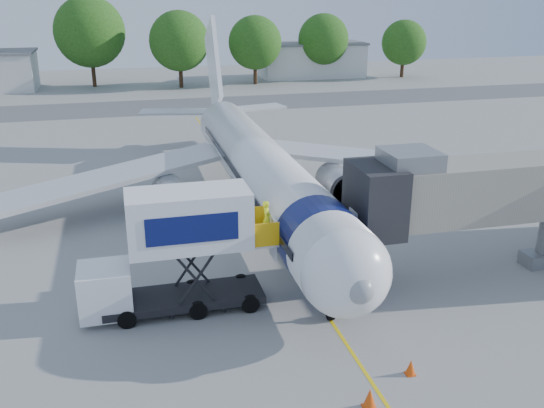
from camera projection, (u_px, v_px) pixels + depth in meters
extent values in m
plane|color=gray|center=(275.00, 236.00, 34.83)|extent=(160.00, 160.00, 0.00)
cube|color=yellow|center=(275.00, 236.00, 34.83)|extent=(0.15, 70.00, 0.01)
cube|color=#59595B|center=(188.00, 105.00, 73.14)|extent=(120.00, 10.00, 0.01)
cylinder|color=white|center=(263.00, 172.00, 36.55)|extent=(3.70, 28.00, 3.70)
sphere|color=white|center=(345.00, 272.00, 23.78)|extent=(3.70, 3.70, 3.70)
sphere|color=gray|center=(360.00, 290.00, 22.37)|extent=(1.10, 1.10, 1.10)
cone|color=white|center=(217.00, 117.00, 52.06)|extent=(3.70, 6.00, 3.70)
cube|color=white|center=(214.00, 66.00, 51.55)|extent=(0.35, 7.26, 8.29)
cube|color=#BABDC0|center=(377.00, 158.00, 42.06)|extent=(16.17, 9.32, 1.42)
cube|color=#BABDC0|center=(110.00, 177.00, 37.90)|extent=(16.17, 9.32, 1.42)
cylinder|color=#999BA0|center=(339.00, 184.00, 39.77)|extent=(2.10, 3.60, 2.10)
cylinder|color=#999BA0|center=(170.00, 198.00, 37.22)|extent=(2.10, 3.60, 2.10)
cube|color=black|center=(348.00, 264.00, 23.35)|extent=(2.60, 1.39, 0.81)
cylinder|color=#0B1351|center=(321.00, 242.00, 26.52)|extent=(3.73, 2.00, 3.73)
cylinder|color=silver|center=(330.00, 304.00, 25.91)|extent=(0.16, 0.16, 1.50)
cylinder|color=black|center=(330.00, 313.00, 26.06)|extent=(0.25, 0.64, 0.64)
cylinder|color=black|center=(290.00, 193.00, 40.75)|extent=(0.35, 0.90, 0.90)
cylinder|color=black|center=(214.00, 199.00, 39.55)|extent=(0.35, 0.90, 0.90)
cube|color=gray|center=(493.00, 189.00, 29.03)|extent=(13.60, 2.60, 2.80)
cube|color=black|center=(375.00, 199.00, 27.63)|extent=(2.00, 3.20, 3.20)
cube|color=slate|center=(410.00, 159.00, 27.39)|extent=(2.40, 2.40, 0.80)
cube|color=slate|center=(543.00, 258.00, 31.21)|extent=(2.20, 1.20, 0.70)
cylinder|color=black|center=(528.00, 260.00, 31.01)|extent=(0.30, 0.70, 0.70)
cube|color=black|center=(184.00, 297.00, 26.87)|extent=(7.00, 2.30, 0.35)
cube|color=white|center=(105.00, 290.00, 25.84)|extent=(2.20, 2.20, 2.10)
cube|color=black|center=(104.00, 280.00, 25.69)|extent=(1.90, 2.10, 0.70)
cube|color=white|center=(189.00, 219.00, 25.71)|extent=(5.20, 2.40, 2.50)
cube|color=#0B1351|center=(192.00, 229.00, 24.60)|extent=(3.80, 0.04, 1.20)
cube|color=silver|center=(261.00, 238.00, 26.85)|extent=(1.10, 2.20, 0.10)
cube|color=#EFAE0C|center=(267.00, 235.00, 25.70)|extent=(1.10, 0.06, 1.10)
cube|color=#EFAE0C|center=(256.00, 218.00, 27.62)|extent=(1.10, 0.06, 1.10)
cylinder|color=black|center=(250.00, 304.00, 26.61)|extent=(0.80, 0.25, 0.80)
cylinder|color=black|center=(241.00, 283.00, 28.53)|extent=(0.80, 0.25, 0.80)
cylinder|color=black|center=(127.00, 319.00, 25.39)|extent=(0.80, 0.25, 0.80)
cylinder|color=black|center=(126.00, 296.00, 27.30)|extent=(0.80, 0.25, 0.80)
imported|color=#EBFF1A|center=(267.00, 219.00, 26.61)|extent=(0.55, 0.69, 1.66)
cube|color=#0B1351|center=(428.00, 408.00, 18.76)|extent=(2.24, 1.93, 0.38)
cone|color=#E9490C|center=(411.00, 367.00, 22.35)|extent=(0.39, 0.39, 0.62)
cube|color=#E9490C|center=(410.00, 374.00, 22.45)|extent=(0.35, 0.35, 0.04)
cone|color=#E9490C|center=(370.00, 398.00, 20.54)|extent=(0.49, 0.49, 0.77)
cube|color=#E9490C|center=(369.00, 407.00, 20.66)|extent=(0.44, 0.44, 0.04)
cube|color=silver|center=(312.00, 61.00, 95.62)|extent=(16.00, 7.00, 5.00)
cube|color=slate|center=(312.00, 43.00, 94.72)|extent=(16.40, 7.40, 0.30)
cylinder|color=#382314|center=(93.00, 71.00, 86.22)|extent=(0.56, 0.56, 4.41)
sphere|color=#204612|center=(90.00, 32.00, 84.40)|extent=(9.79, 9.79, 9.79)
cylinder|color=#382314|center=(181.00, 74.00, 85.58)|extent=(0.56, 0.56, 3.73)
sphere|color=#204612|center=(179.00, 41.00, 84.04)|extent=(8.30, 8.30, 8.30)
cylinder|color=#382314|center=(255.00, 72.00, 88.64)|extent=(0.56, 0.56, 3.45)
sphere|color=#204612|center=(255.00, 43.00, 87.21)|extent=(7.66, 7.66, 7.66)
cylinder|color=#382314|center=(323.00, 67.00, 93.82)|extent=(0.56, 0.56, 3.46)
sphere|color=#204612|center=(323.00, 39.00, 92.38)|extent=(7.69, 7.69, 7.69)
cylinder|color=#382314|center=(402.00, 67.00, 95.48)|extent=(0.56, 0.56, 3.10)
sphere|color=#204612|center=(404.00, 42.00, 94.20)|extent=(6.90, 6.90, 6.90)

